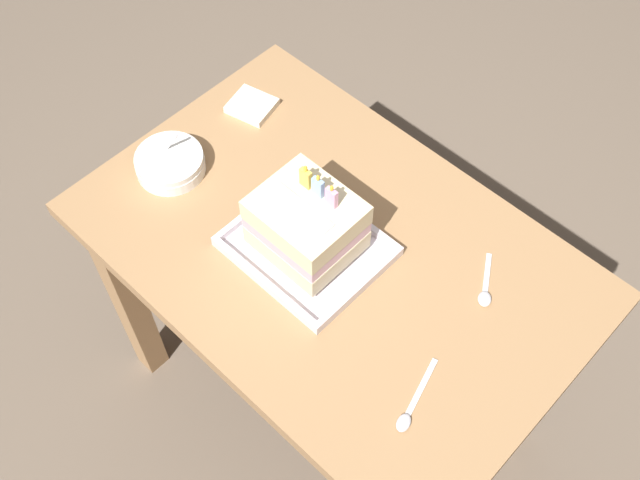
% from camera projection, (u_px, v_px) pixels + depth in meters
% --- Properties ---
extents(ground_plane, '(8.00, 8.00, 0.00)m').
position_uv_depth(ground_plane, '(329.00, 395.00, 2.07)').
color(ground_plane, '#6B5B4C').
extents(dining_table, '(0.97, 0.64, 0.73)m').
position_uv_depth(dining_table, '(332.00, 282.00, 1.58)').
color(dining_table, '#9E754C').
rests_on(dining_table, ground_plane).
extents(foil_tray, '(0.28, 0.24, 0.02)m').
position_uv_depth(foil_tray, '(307.00, 248.00, 1.46)').
color(foil_tray, silver).
rests_on(foil_tray, dining_table).
extents(birthday_cake, '(0.18, 0.16, 0.18)m').
position_uv_depth(birthday_cake, '(307.00, 224.00, 1.39)').
color(birthday_cake, beige).
rests_on(birthday_cake, foil_tray).
extents(bowl_stack, '(0.14, 0.14, 0.09)m').
position_uv_depth(bowl_stack, '(170.00, 163.00, 1.56)').
color(bowl_stack, white).
rests_on(bowl_stack, dining_table).
extents(serving_spoon_near_tray, '(0.08, 0.11, 0.01)m').
position_uv_depth(serving_spoon_near_tray, '(485.00, 293.00, 1.40)').
color(serving_spoon_near_tray, silver).
rests_on(serving_spoon_near_tray, dining_table).
extents(serving_spoon_by_bowls, '(0.06, 0.15, 0.01)m').
position_uv_depth(serving_spoon_by_bowls, '(409.00, 412.00, 1.28)').
color(serving_spoon_by_bowls, silver).
rests_on(serving_spoon_by_bowls, dining_table).
extents(napkin_pile, '(0.11, 0.10, 0.02)m').
position_uv_depth(napkin_pile, '(252.00, 106.00, 1.66)').
color(napkin_pile, silver).
rests_on(napkin_pile, dining_table).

